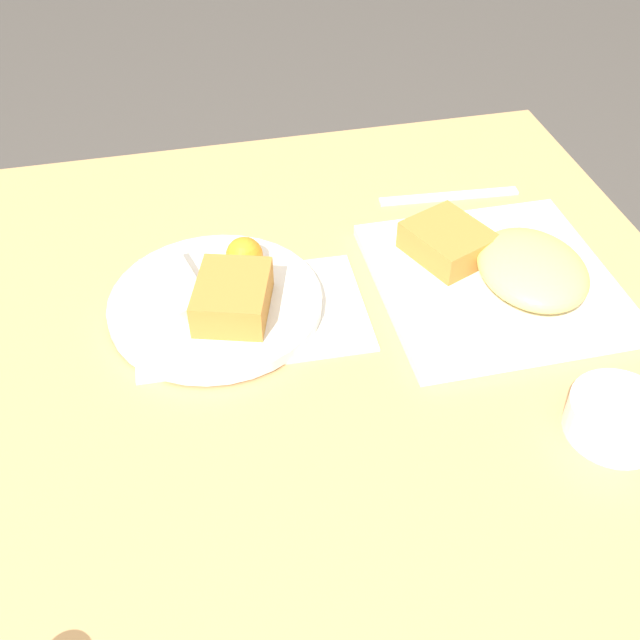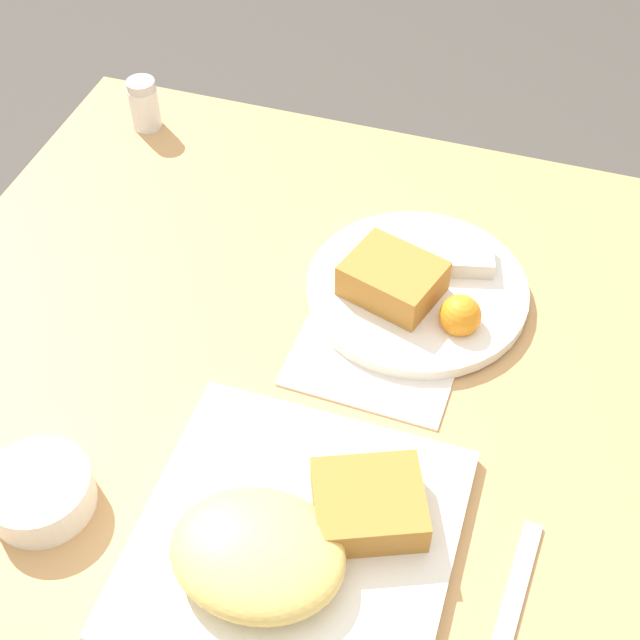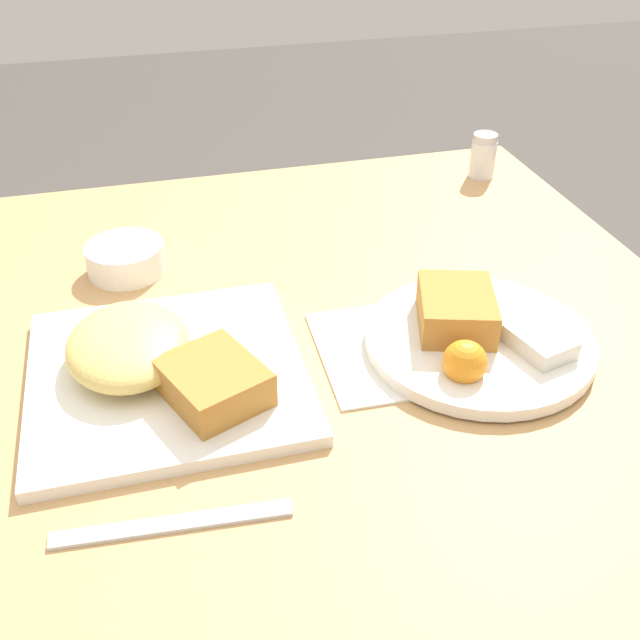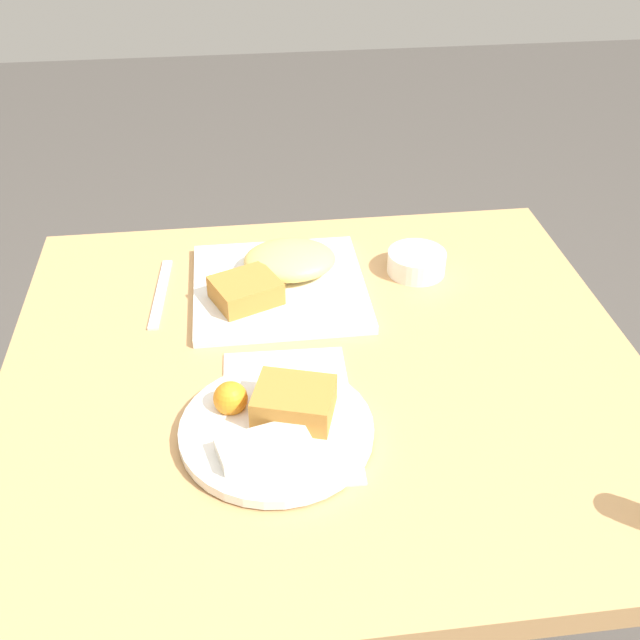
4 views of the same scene
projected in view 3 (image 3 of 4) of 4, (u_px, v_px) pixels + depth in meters
The scene contains 7 objects.
dining_table at pixel (336, 391), 0.88m from camera, with size 0.89×0.83×0.73m.
menu_card at pixel (439, 343), 0.80m from camera, with size 0.18×0.26×0.00m.
plate_square_near at pixel (158, 364), 0.74m from camera, with size 0.27×0.27×0.06m.
plate_oval_far at pixel (476, 334), 0.79m from camera, with size 0.24×0.24×0.05m.
sauce_ramekin at pixel (126, 258), 0.92m from camera, with size 0.10×0.10×0.04m.
salt_shaker at pixel (483, 158), 1.15m from camera, with size 0.04×0.04×0.07m.
butter_knife at pixel (173, 524), 0.60m from camera, with size 0.03×0.19×0.00m.
Camera 3 is at (0.65, -0.19, 1.21)m, focal length 42.00 mm.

